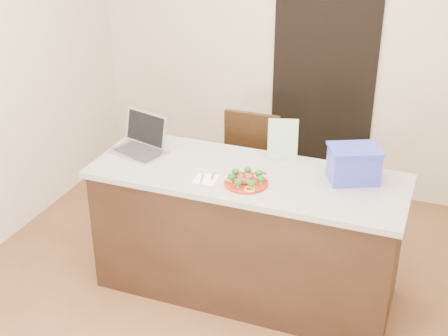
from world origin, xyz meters
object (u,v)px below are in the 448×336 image
at_px(blue_box, 354,164).
at_px(chair, 247,169).
at_px(napkin, 206,179).
at_px(yogurt_bottle, 265,179).
at_px(laptop, 142,140).
at_px(plate, 246,183).
at_px(island, 246,233).

xyz_separation_m(blue_box, chair, (-0.90, 0.58, -0.47)).
xyz_separation_m(napkin, yogurt_bottle, (0.36, 0.09, 0.03)).
bearing_deg(laptop, blue_box, 18.09).
relative_size(plate, yogurt_bottle, 3.75).
bearing_deg(island, laptop, 173.81).
xyz_separation_m(yogurt_bottle, chair, (-0.39, 0.81, -0.38)).
xyz_separation_m(plate, napkin, (-0.26, -0.03, -0.01)).
bearing_deg(plate, island, 106.61).
distance_m(plate, napkin, 0.26).
distance_m(plate, laptop, 0.88).
bearing_deg(plate, yogurt_bottle, 29.15).
relative_size(laptop, blue_box, 1.08).
xyz_separation_m(island, blue_box, (0.65, 0.15, 0.57)).
height_order(plate, blue_box, blue_box).
bearing_deg(island, blue_box, 12.60).
bearing_deg(plate, napkin, -172.51).
height_order(island, plate, plate).
height_order(plate, laptop, laptop).
bearing_deg(blue_box, laptop, 157.31).
bearing_deg(chair, laptop, -131.22).
bearing_deg(chair, plate, -71.36).
relative_size(blue_box, chair, 0.39).
bearing_deg(blue_box, chair, 122.38).
bearing_deg(yogurt_bottle, napkin, -165.87).
xyz_separation_m(napkin, blue_box, (0.87, 0.32, 0.11)).
bearing_deg(island, chair, 108.94).
height_order(island, blue_box, blue_box).
relative_size(yogurt_bottle, chair, 0.07).
height_order(napkin, chair, chair).
relative_size(island, napkin, 14.43).
height_order(napkin, blue_box, blue_box).
height_order(yogurt_bottle, chair, chair).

